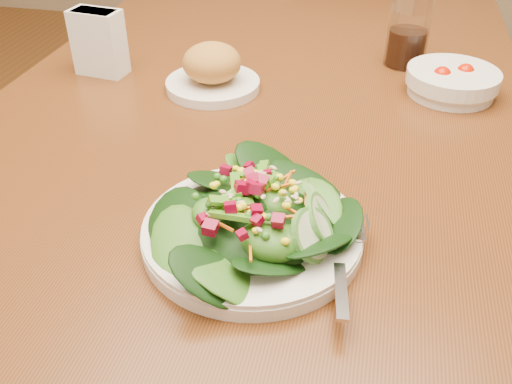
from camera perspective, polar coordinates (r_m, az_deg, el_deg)
ground_plane at (r=1.46m, az=0.21°, el=-18.56°), size 5.00×5.00×0.00m
dining_table at (r=1.01m, az=0.28°, el=3.74°), size 0.90×1.40×0.75m
chair_far at (r=2.00m, az=10.14°, el=13.33°), size 0.48×0.48×0.85m
salad_plate at (r=0.64m, az=0.38°, el=-3.10°), size 0.26×0.25×0.07m
bread_plate at (r=1.00m, az=-4.40°, el=11.95°), size 0.16×0.16×0.08m
tomato_bowl at (r=1.04m, az=19.00°, el=10.39°), size 0.16×0.16×0.05m
drinking_glass at (r=1.13m, az=14.95°, el=14.93°), size 0.08×0.08×0.13m
napkin_holder at (r=1.09m, az=-15.47°, el=14.37°), size 0.09×0.06×0.12m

